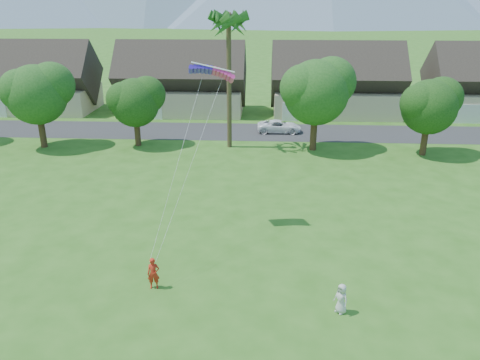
# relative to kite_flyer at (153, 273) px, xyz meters

# --- Properties ---
(ground) EXTENTS (500.00, 500.00, 0.00)m
(ground) POSITION_rel_kite_flyer_xyz_m (4.02, -4.65, -0.83)
(ground) COLOR #2D6019
(ground) RESTS_ON ground
(street) EXTENTS (90.00, 7.00, 0.01)m
(street) POSITION_rel_kite_flyer_xyz_m (4.02, 29.35, -0.82)
(street) COLOR #2D2D30
(street) RESTS_ON ground
(kite_flyer) EXTENTS (0.66, 0.48, 1.66)m
(kite_flyer) POSITION_rel_kite_flyer_xyz_m (0.00, 0.00, 0.00)
(kite_flyer) COLOR red
(kite_flyer) RESTS_ON ground
(watcher) EXTENTS (0.83, 0.86, 1.48)m
(watcher) POSITION_rel_kite_flyer_xyz_m (9.02, -1.48, -0.09)
(watcher) COLOR beige
(watcher) RESTS_ON ground
(parked_car) EXTENTS (4.72, 2.21, 1.31)m
(parked_car) POSITION_rel_kite_flyer_xyz_m (6.98, 29.35, -0.17)
(parked_car) COLOR white
(parked_car) RESTS_ON ground
(houses_row) EXTENTS (72.75, 8.19, 8.86)m
(houses_row) POSITION_rel_kite_flyer_xyz_m (4.51, 38.34, 2.61)
(houses_row) COLOR beige
(houses_row) RESTS_ON ground
(tree_row) EXTENTS (62.27, 6.67, 8.45)m
(tree_row) POSITION_rel_kite_flyer_xyz_m (2.88, 23.26, 4.06)
(tree_row) COLOR #47301C
(tree_row) RESTS_ON ground
(fan_palm) EXTENTS (3.00, 3.00, 13.80)m
(fan_palm) POSITION_rel_kite_flyer_xyz_m (2.02, 23.85, 10.97)
(fan_palm) COLOR #4C3D26
(fan_palm) RESTS_ON ground
(parafoil_kite) EXTENTS (2.70, 1.11, 0.50)m
(parafoil_kite) POSITION_rel_kite_flyer_xyz_m (2.30, 7.64, 8.83)
(parafoil_kite) COLOR #3A1AC3
(parafoil_kite) RESTS_ON ground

